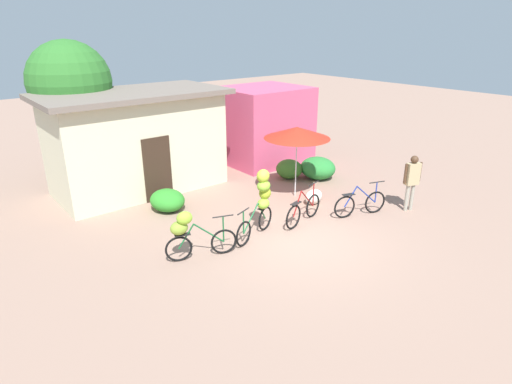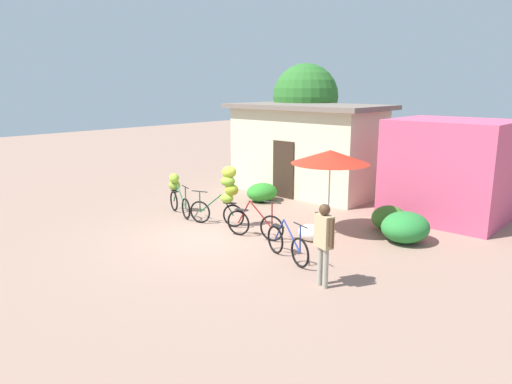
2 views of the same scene
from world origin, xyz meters
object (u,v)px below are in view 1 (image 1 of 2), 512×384
at_px(tree_behind_building, 70,83).
at_px(bicycle_by_shop, 360,204).
at_px(bicycle_near_pile, 262,197).
at_px(market_umbrella, 297,133).
at_px(bicycle_leftmost, 189,231).
at_px(produce_sack, 314,197).
at_px(building_low, 137,141).
at_px(shop_pink, 263,125).
at_px(bicycle_center_loaded, 303,210).
at_px(person_vendor, 412,177).

xyz_separation_m(tree_behind_building, bicycle_by_shop, (5.24, -7.73, -3.03)).
distance_m(bicycle_near_pile, bicycle_by_shop, 3.11).
bearing_deg(market_umbrella, bicycle_leftmost, -163.87).
bearing_deg(bicycle_by_shop, produce_sack, 104.56).
bearing_deg(building_low, produce_sack, -52.50).
bearing_deg(shop_pink, building_low, 178.76).
distance_m(tree_behind_building, bicycle_near_pile, 7.58).
distance_m(bicycle_center_loaded, bicycle_by_shop, 1.74).
distance_m(produce_sack, person_vendor, 2.90).
bearing_deg(market_umbrella, building_low, 132.72).
bearing_deg(person_vendor, bicycle_leftmost, 166.37).
distance_m(bicycle_by_shop, produce_sack, 1.51).
xyz_separation_m(building_low, shop_pink, (5.24, -0.11, -0.17)).
distance_m(building_low, market_umbrella, 5.19).
height_order(building_low, shop_pink, building_low).
xyz_separation_m(shop_pink, market_umbrella, (-1.73, -3.69, 0.62)).
xyz_separation_m(bicycle_center_loaded, produce_sack, (1.22, 0.78, -0.15)).
bearing_deg(bicycle_by_shop, market_umbrella, 100.01).
xyz_separation_m(building_low, market_umbrella, (3.51, -3.80, 0.45)).
xyz_separation_m(market_umbrella, bicycle_center_loaded, (-1.20, -1.57, -1.70)).
bearing_deg(market_umbrella, bicycle_near_pile, -151.99).
distance_m(building_low, bicycle_near_pile, 5.27).
distance_m(building_low, tree_behind_building, 2.77).
bearing_deg(person_vendor, shop_pink, 90.72).
distance_m(tree_behind_building, produce_sack, 8.55).
bearing_deg(bicycle_by_shop, shop_pink, 77.34).
xyz_separation_m(bicycle_leftmost, person_vendor, (6.49, -1.57, 0.31)).
relative_size(shop_pink, person_vendor, 1.91).
height_order(market_umbrella, person_vendor, market_umbrella).
xyz_separation_m(bicycle_near_pile, bicycle_by_shop, (2.90, -0.92, -0.65)).
height_order(shop_pink, market_umbrella, shop_pink).
bearing_deg(tree_behind_building, bicycle_center_loaded, -62.71).
bearing_deg(building_low, bicycle_center_loaded, -66.76).
xyz_separation_m(market_umbrella, person_vendor, (1.82, -2.93, -1.05)).
height_order(building_low, bicycle_by_shop, building_low).
height_order(building_low, produce_sack, building_low).
height_order(tree_behind_building, bicycle_leftmost, tree_behind_building).
height_order(tree_behind_building, bicycle_center_loaded, tree_behind_building).
xyz_separation_m(building_low, bicycle_by_shop, (3.91, -6.05, -1.26)).
relative_size(shop_pink, produce_sack, 4.57).
relative_size(bicycle_center_loaded, produce_sack, 2.35).
xyz_separation_m(market_umbrella, produce_sack, (0.02, -0.80, -1.85)).
height_order(bicycle_near_pile, produce_sack, bicycle_near_pile).
bearing_deg(bicycle_leftmost, building_low, 77.26).
bearing_deg(bicycle_by_shop, tree_behind_building, 124.12).
xyz_separation_m(tree_behind_building, bicycle_center_loaded, (3.64, -7.05, -3.02)).
distance_m(market_umbrella, bicycle_near_pile, 3.03).
bearing_deg(person_vendor, tree_behind_building, 128.38).
bearing_deg(market_umbrella, produce_sack, -88.55).
bearing_deg(bicycle_center_loaded, bicycle_by_shop, -23.00).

